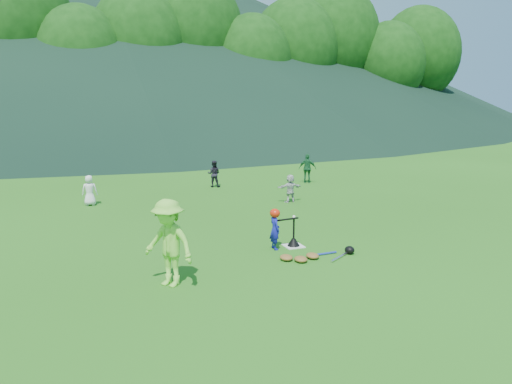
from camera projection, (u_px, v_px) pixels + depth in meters
ground at (293, 246)px, 12.09m from camera, size 120.00×120.00×0.00m
home_plate at (293, 246)px, 12.09m from camera, size 0.45×0.45×0.02m
baseball at (294, 217)px, 11.95m from camera, size 0.08×0.08×0.08m
batter_child at (275, 230)px, 11.79m from camera, size 0.23×0.35×0.96m
adult_coach at (169, 243)px, 9.44m from camera, size 1.17×1.25×1.69m
fielder_a at (90, 190)px, 16.58m from camera, size 0.54×0.39×1.02m
fielder_b at (214, 174)px, 19.97m from camera, size 0.65×0.59×1.07m
fielder_c at (308, 168)px, 20.91m from camera, size 0.77×0.62×1.23m
fielder_d at (290, 188)px, 17.09m from camera, size 0.90×0.32×0.97m
batting_tee at (294, 241)px, 12.07m from camera, size 0.30×0.30×0.68m
batter_gear at (276, 214)px, 11.73m from camera, size 0.73×0.26×0.32m
equipment_pile at (313, 256)px, 11.16m from camera, size 1.80×0.70×0.19m
outfield_fence at (133, 136)px, 37.57m from camera, size 70.07×0.08×1.33m
tree_line at (122, 40)px, 41.57m from camera, size 70.04×11.40×14.82m
distant_hills at (36, 26)px, 81.39m from camera, size 155.00×140.00×32.00m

